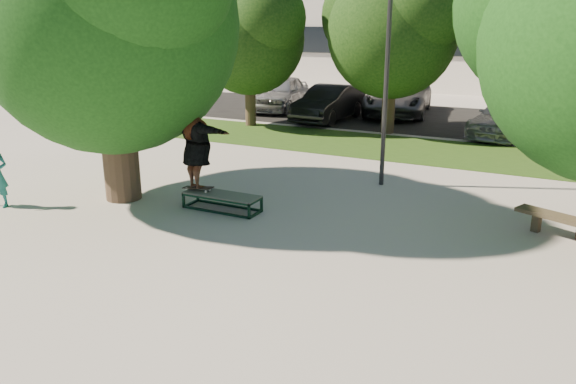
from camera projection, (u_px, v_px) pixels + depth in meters
The scene contains 14 objects.
ground at pixel (253, 241), 10.97m from camera, with size 120.00×120.00×0.00m, color gray.
grass_strip at pixel (423, 150), 18.65m from camera, with size 30.00×4.00×0.02m, color #234413.
asphalt_strip at pixel (436, 119), 24.63m from camera, with size 40.00×8.00×0.01m, color black.
tree_left at pixel (107, 7), 12.46m from camera, with size 6.96×5.95×7.12m.
bg_tree_left at pixel (248, 32), 22.16m from camera, with size 5.28×4.51×5.77m.
bg_tree_mid at pixel (391, 24), 20.58m from camera, with size 5.76×4.92×6.24m.
bg_tree_right at pixel (553, 42), 17.92m from camera, with size 5.04×4.31×5.43m.
lamppost at pixel (387, 62), 13.89m from camera, with size 0.25×0.15×6.11m.
grind_box at pixel (222, 202), 12.76m from camera, with size 1.80×0.60×0.38m.
skater_rig at pixel (196, 149), 12.71m from camera, with size 2.27×1.00×1.87m.
car_silver_a at pixel (280, 93), 26.96m from camera, with size 1.93×4.80×1.63m, color #ACADB1.
car_dark at pixel (329, 103), 24.03m from camera, with size 1.59×4.57×1.51m, color black.
car_grey at pixel (398, 97), 25.65m from camera, with size 2.65×5.75×1.60m, color #58585D.
car_silver_b at pixel (508, 118), 20.95m from camera, with size 1.86×4.58×1.33m, color #9D9DA1.
Camera 1 is at (5.20, -8.81, 4.13)m, focal length 35.00 mm.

